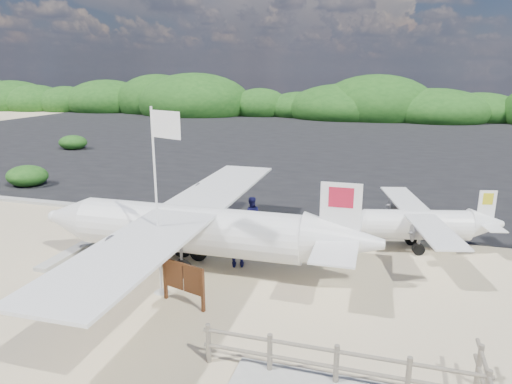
% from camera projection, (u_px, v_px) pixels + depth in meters
% --- Properties ---
extents(ground, '(160.00, 160.00, 0.00)m').
position_uv_depth(ground, '(184.00, 265.00, 16.35)').
color(ground, beige).
extents(asphalt_apron, '(90.00, 50.00, 0.04)m').
position_uv_depth(asphalt_apron, '(316.00, 142.00, 44.16)').
color(asphalt_apron, '#B2B2B2').
rests_on(asphalt_apron, ground).
extents(lagoon, '(9.00, 7.00, 0.40)m').
position_uv_depth(lagoon, '(12.00, 228.00, 20.19)').
color(lagoon, '#B2B2B2').
rests_on(lagoon, ground).
extents(vegetation_band, '(124.00, 8.00, 4.40)m').
position_uv_depth(vegetation_band, '(343.00, 118.00, 67.34)').
color(vegetation_band, '#B2B2B2').
rests_on(vegetation_band, ground).
extents(baggage_cart, '(3.49, 2.81, 1.53)m').
position_uv_depth(baggage_cart, '(155.00, 252.00, 17.50)').
color(baggage_cart, blue).
rests_on(baggage_cart, ground).
extents(flagpole, '(1.25, 0.86, 5.76)m').
position_uv_depth(flagpole, '(162.00, 292.00, 14.32)').
color(flagpole, white).
rests_on(flagpole, ground).
extents(signboard, '(1.63, 0.61, 1.36)m').
position_uv_depth(signboard, '(184.00, 305.00, 13.55)').
color(signboard, '#573119').
rests_on(signboard, ground).
extents(crew_a, '(0.59, 0.43, 1.49)m').
position_uv_depth(crew_a, '(166.00, 224.00, 18.36)').
color(crew_a, '#14144D').
rests_on(crew_a, ground).
extents(crew_b, '(0.93, 0.82, 1.62)m').
position_uv_depth(crew_b, '(251.00, 215.00, 19.29)').
color(crew_b, '#14144D').
rests_on(crew_b, ground).
extents(crew_c, '(1.20, 0.77, 1.89)m').
position_uv_depth(crew_c, '(238.00, 241.00, 15.96)').
color(crew_c, '#14144D').
rests_on(crew_c, ground).
extents(aircraft_large, '(14.75, 14.75, 4.36)m').
position_uv_depth(aircraft_large, '(494.00, 160.00, 35.50)').
color(aircraft_large, '#B2B2B2').
rests_on(aircraft_large, ground).
extents(aircraft_small, '(7.69, 7.69, 2.29)m').
position_uv_depth(aircraft_small, '(220.00, 131.00, 52.39)').
color(aircraft_small, '#B2B2B2').
rests_on(aircraft_small, ground).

